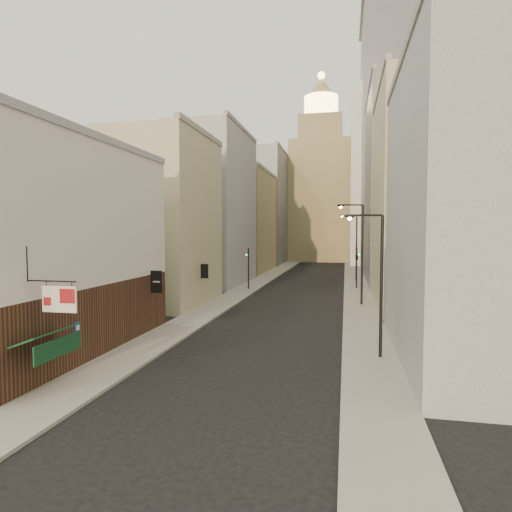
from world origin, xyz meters
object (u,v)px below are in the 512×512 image
Objects in this scene: streetlamp_mid at (360,248)px; traffic_light_left at (248,262)px; streetlamp_far at (355,243)px; streetlamp_near at (378,277)px; clock_tower at (320,187)px; white_tower at (371,174)px; traffic_light_right at (357,257)px.

streetlamp_mid is 15.28m from traffic_light_left.
streetlamp_far is (-0.05, 20.02, -0.10)m from streetlamp_mid.
streetlamp_near is 1.58× the size of traffic_light_left.
traffic_light_left is (-5.17, -55.18, -14.29)m from clock_tower.
clock_tower reaches higher than white_tower.
traffic_light_right is (-3.53, -37.77, -14.75)m from white_tower.
streetlamp_mid reaches higher than streetlamp_far.
streetlamp_near is 28.73m from traffic_light_left.
clock_tower reaches higher than streetlamp_far.
streetlamp_far is 17.19m from traffic_light_left.
white_tower is 32.63m from streetlamp_far.
white_tower reaches higher than streetlamp_near.
white_tower is 4.45× the size of streetlamp_far.
streetlamp_mid is at bearing -80.50° from streetlamp_far.
streetlamp_far is at bearing -108.49° from traffic_light_right.
streetlamp_near is 1.58× the size of traffic_light_right.
clock_tower is 65.19m from streetlamp_mid.
clock_tower is 4.73× the size of streetlamp_mid.
streetlamp_far is at bearing -97.01° from white_tower.
streetlamp_far is at bearing 72.87° from streetlamp_mid.
clock_tower is 8.98× the size of traffic_light_left.
traffic_light_right is at bearing -95.34° from white_tower.
streetlamp_far reaches higher than streetlamp_near.
clock_tower reaches higher than streetlamp_near.
streetlamp_far is at bearing -130.38° from traffic_light_left.
streetlamp_mid reaches higher than traffic_light_left.
streetlamp_near is at bearing -92.71° from white_tower.
clock_tower is 5.69× the size of streetlamp_near.
streetlamp_near is 17.19m from streetlamp_mid.
clock_tower is at bearing 108.95° from streetlamp_far.
streetlamp_near reaches higher than traffic_light_left.
white_tower is at bearing 68.59° from streetlamp_mid.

